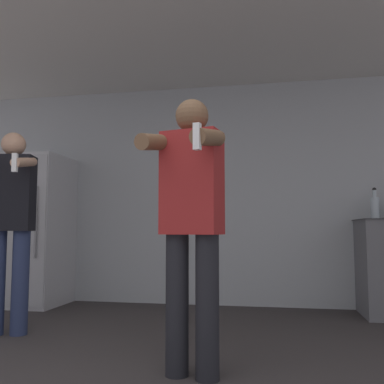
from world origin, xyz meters
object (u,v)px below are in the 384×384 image
Objects in this scene: person_woman_foreground at (191,216)px; bottle_brown_liquor at (375,207)px; refrigerator at (37,230)px; person_man_side at (10,219)px.

bottle_brown_liquor is at bearing 54.90° from person_woman_foreground.
refrigerator reaches higher than bottle_brown_liquor.
refrigerator is 1.04× the size of person_woman_foreground.
refrigerator reaches higher than person_woman_foreground.
refrigerator is 1.44m from person_man_side.
person_woman_foreground is (-1.50, -2.14, -0.16)m from bottle_brown_liquor.
person_man_side is (-1.66, 0.72, 0.01)m from person_woman_foreground.
person_man_side is (-3.17, -1.42, -0.15)m from bottle_brown_liquor.
person_woman_foreground is at bearing -125.10° from bottle_brown_liquor.
person_man_side reaches higher than bottle_brown_liquor.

